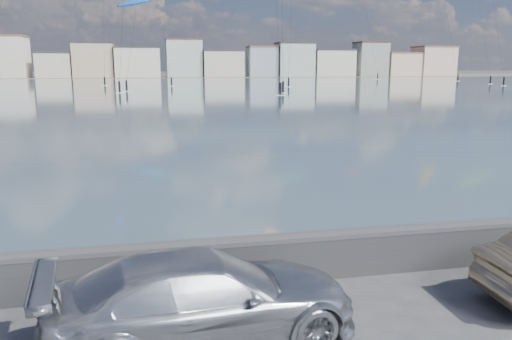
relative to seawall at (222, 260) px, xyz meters
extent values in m
cube|color=#35404F|center=(0.00, 88.80, -0.58)|extent=(500.00, 177.00, 0.00)
cube|color=#4C473D|center=(0.00, 197.30, -0.57)|extent=(500.00, 60.00, 0.00)
cube|color=#28282B|center=(0.00, 0.00, -0.13)|extent=(400.00, 0.35, 0.90)
cylinder|color=#28282B|center=(0.00, 0.00, 0.32)|extent=(400.00, 0.36, 0.36)
cube|color=beige|center=(-51.50, 183.30, 6.42)|extent=(15.00, 12.00, 14.00)
cube|color=brown|center=(-51.50, 183.30, 13.72)|extent=(15.30, 12.24, 0.60)
cube|color=beige|center=(-35.00, 183.30, 3.67)|extent=(12.00, 10.00, 8.50)
cube|color=#383330|center=(-35.00, 183.30, 8.22)|extent=(12.24, 10.20, 0.60)
cube|color=#CCB293|center=(-21.50, 183.30, 5.42)|extent=(14.00, 11.00, 12.00)
cube|color=#2D2D33|center=(-21.50, 183.30, 11.72)|extent=(14.28, 11.22, 0.60)
cube|color=silver|center=(-6.00, 183.30, 4.67)|extent=(16.00, 13.00, 10.50)
cube|color=#2D2D33|center=(-6.00, 183.30, 10.22)|extent=(16.32, 13.26, 0.60)
cube|color=#B7C6BC|center=(11.00, 183.30, 6.17)|extent=(13.00, 10.00, 13.50)
cube|color=#562D23|center=(11.00, 183.30, 13.22)|extent=(13.26, 10.20, 0.60)
cube|color=beige|center=(25.50, 183.30, 4.17)|extent=(15.00, 12.00, 9.50)
cube|color=#383330|center=(25.50, 183.30, 9.22)|extent=(15.30, 12.24, 0.60)
cube|color=#9EA8B7|center=(41.00, 183.30, 4.92)|extent=(11.00, 9.00, 11.00)
cube|color=brown|center=(41.00, 183.30, 10.72)|extent=(11.22, 9.18, 0.60)
cube|color=#B7C6BC|center=(54.00, 183.30, 5.67)|extent=(14.00, 11.00, 12.50)
cube|color=#383330|center=(54.00, 183.30, 12.22)|extent=(14.28, 11.22, 0.60)
cube|color=beige|center=(69.50, 183.30, 4.42)|extent=(16.00, 12.00, 10.00)
cube|color=#2D2D33|center=(69.50, 183.30, 9.72)|extent=(16.32, 12.24, 0.60)
cube|color=gray|center=(86.00, 183.30, 5.92)|extent=(12.00, 10.00, 13.00)
cube|color=#562D23|center=(86.00, 183.30, 12.72)|extent=(12.24, 10.20, 0.60)
cube|color=beige|center=(99.50, 183.30, 3.92)|extent=(14.00, 11.00, 9.00)
cube|color=brown|center=(99.50, 183.30, 8.72)|extent=(14.28, 11.22, 0.60)
cube|color=beige|center=(114.00, 183.30, 5.17)|extent=(15.00, 12.00, 11.50)
cube|color=brown|center=(114.00, 183.30, 11.22)|extent=(15.30, 12.24, 0.60)
imported|color=#B2B4B9|center=(-0.58, -2.03, 0.18)|extent=(5.48, 2.76, 1.53)
cube|color=white|center=(78.36, 97.69, -0.53)|extent=(1.40, 0.42, 0.08)
cylinder|color=black|center=(78.36, 97.69, 0.37)|extent=(0.36, 0.36, 1.70)
sphere|color=black|center=(78.36, 97.69, 1.27)|extent=(0.28, 0.28, 0.28)
cylinder|color=black|center=(78.67, 105.13, 18.57)|extent=(0.65, 14.91, 35.72)
ellipsoid|color=blue|center=(-3.30, 87.80, 15.24)|extent=(8.13, 4.74, 3.12)
cube|color=white|center=(-5.63, 81.34, -0.53)|extent=(1.40, 0.42, 0.08)
cylinder|color=black|center=(-5.63, 81.34, 0.37)|extent=(0.36, 0.36, 1.70)
sphere|color=black|center=(-5.63, 81.34, 1.27)|extent=(0.28, 0.28, 0.28)
cylinder|color=black|center=(-4.47, 84.57, 7.98)|extent=(2.37, 6.50, 14.53)
cube|color=white|center=(83.98, 119.42, -0.53)|extent=(1.40, 0.42, 0.08)
cylinder|color=black|center=(83.98, 119.42, 0.37)|extent=(0.36, 0.36, 1.70)
sphere|color=black|center=(83.98, 119.42, 1.27)|extent=(0.28, 0.28, 0.28)
cylinder|color=black|center=(82.31, 123.39, 14.65)|extent=(3.37, 7.98, 27.87)
cube|color=white|center=(-11.62, 108.23, -0.53)|extent=(1.40, 0.42, 0.08)
cylinder|color=black|center=(-11.62, 108.23, 0.37)|extent=(0.36, 0.36, 1.70)
sphere|color=black|center=(-11.62, 108.23, 1.27)|extent=(0.28, 0.28, 0.28)
cylinder|color=black|center=(-11.42, 115.48, 17.99)|extent=(0.42, 14.51, 34.56)
cube|color=white|center=(2.90, 100.51, -0.53)|extent=(1.40, 0.42, 0.08)
cylinder|color=black|center=(2.90, 100.51, 0.37)|extent=(0.36, 0.36, 1.70)
sphere|color=black|center=(2.90, 100.51, 1.27)|extent=(0.28, 0.28, 0.28)
cylinder|color=black|center=(1.61, 105.94, 10.76)|extent=(2.60, 10.91, 20.09)
cube|color=white|center=(19.83, 70.45, -0.53)|extent=(1.40, 0.42, 0.08)
cylinder|color=black|center=(19.83, 70.45, 0.37)|extent=(0.36, 0.36, 1.70)
sphere|color=black|center=(19.83, 70.45, 1.27)|extent=(0.28, 0.28, 0.28)
cube|color=white|center=(-6.53, 76.19, -0.53)|extent=(1.40, 0.42, 0.08)
cylinder|color=black|center=(-6.53, 76.19, 0.37)|extent=(0.36, 0.36, 1.70)
sphere|color=black|center=(-6.53, 76.19, 1.27)|extent=(0.28, 0.28, 0.28)
cube|color=white|center=(26.83, 92.57, -0.53)|extent=(1.40, 0.42, 0.08)
cylinder|color=black|center=(26.83, 92.57, 0.37)|extent=(0.36, 0.36, 1.70)
sphere|color=black|center=(26.83, 92.57, 1.27)|extent=(0.28, 0.28, 0.28)
cylinder|color=black|center=(27.91, 95.69, 10.44)|extent=(2.19, 6.30, 19.46)
cube|color=white|center=(68.81, 139.38, -0.53)|extent=(1.40, 0.42, 0.08)
cylinder|color=black|center=(68.81, 139.38, 0.37)|extent=(0.36, 0.36, 1.70)
sphere|color=black|center=(68.81, 139.38, 1.27)|extent=(0.28, 0.28, 0.28)
cylinder|color=black|center=(68.17, 146.48, 16.46)|extent=(1.32, 14.22, 31.50)
cube|color=white|center=(17.87, 64.51, -0.53)|extent=(1.40, 0.42, 0.08)
cylinder|color=black|center=(17.87, 64.51, 0.37)|extent=(0.36, 0.36, 1.70)
sphere|color=black|center=(17.87, 64.51, 1.27)|extent=(0.28, 0.28, 0.28)
cylinder|color=black|center=(18.14, 68.53, 12.64)|extent=(0.58, 8.05, 23.85)
cube|color=white|center=(74.95, 88.52, -0.53)|extent=(1.40, 0.42, 0.08)
cylinder|color=black|center=(74.95, 88.52, 0.37)|extent=(0.36, 0.36, 1.70)
sphere|color=black|center=(74.95, 88.52, 1.27)|extent=(0.28, 0.28, 0.28)
cylinder|color=black|center=(75.45, 93.14, 11.78)|extent=(1.05, 9.28, 22.14)
camera|label=1|loc=(-1.29, -9.79, 4.01)|focal=35.00mm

